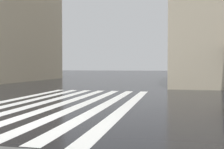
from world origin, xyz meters
name	(u,v)px	position (x,y,z in m)	size (l,w,h in m)	color
ground_plane	(25,120)	(0.00, 0.00, 0.00)	(220.00, 220.00, 0.00)	black
zebra_crossing	(64,103)	(4.00, 0.39, 0.00)	(13.00, 6.50, 0.01)	silver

